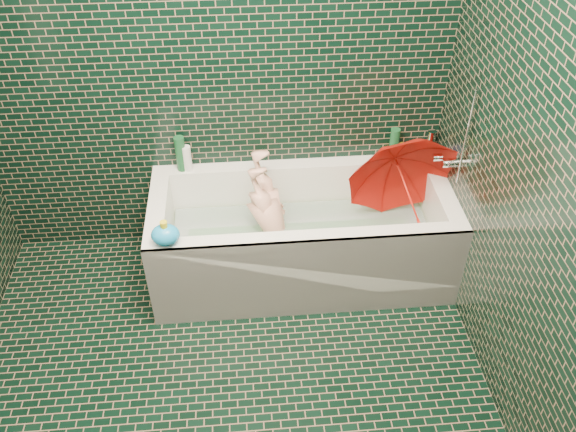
{
  "coord_description": "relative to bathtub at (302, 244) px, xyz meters",
  "views": [
    {
      "loc": [
        0.14,
        -1.62,
        2.62
      ],
      "look_at": [
        0.35,
        0.82,
        0.59
      ],
      "focal_mm": 38.0,
      "sensor_mm": 36.0,
      "label": 1
    }
  ],
  "objects": [
    {
      "name": "floor",
      "position": [
        -0.45,
        -1.01,
        -0.21
      ],
      "size": [
        2.8,
        2.8,
        0.0
      ],
      "primitive_type": "plane",
      "color": "black",
      "rests_on": "ground"
    },
    {
      "name": "wall_back",
      "position": [
        -0.45,
        0.39,
        1.04
      ],
      "size": [
        2.8,
        0.0,
        2.8
      ],
      "primitive_type": "plane",
      "rotation": [
        1.57,
        0.0,
        0.0
      ],
      "color": "black",
      "rests_on": "floor"
    },
    {
      "name": "wall_right",
      "position": [
        0.85,
        -1.01,
        1.04
      ],
      "size": [
        0.0,
        2.8,
        2.8
      ],
      "primitive_type": "plane",
      "rotation": [
        1.57,
        0.0,
        -1.57
      ],
      "color": "black",
      "rests_on": "floor"
    },
    {
      "name": "bathtub",
      "position": [
        0.0,
        0.0,
        0.0
      ],
      "size": [
        1.7,
        0.75,
        0.55
      ],
      "color": "white",
      "rests_on": "floor"
    },
    {
      "name": "bath_mat",
      "position": [
        0.0,
        0.02,
        -0.06
      ],
      "size": [
        1.35,
        0.47,
        0.01
      ],
      "primitive_type": "cube",
      "color": "green",
      "rests_on": "bathtub"
    },
    {
      "name": "water",
      "position": [
        0.0,
        0.02,
        0.09
      ],
      "size": [
        1.48,
        0.53,
        0.0
      ],
      "primitive_type": "cube",
      "color": "silver",
      "rests_on": "bathtub"
    },
    {
      "name": "faucet",
      "position": [
        0.81,
        0.01,
        0.56
      ],
      "size": [
        0.18,
        0.19,
        0.55
      ],
      "color": "silver",
      "rests_on": "wall_right"
    },
    {
      "name": "child",
      "position": [
        -0.16,
        0.06,
        0.1
      ],
      "size": [
        0.99,
        0.53,
        0.39
      ],
      "primitive_type": "imported",
      "rotation": [
        -1.38,
        0.0,
        -1.78
      ],
      "color": "#F6B29A",
      "rests_on": "bathtub"
    },
    {
      "name": "umbrella",
      "position": [
        0.57,
        -0.04,
        0.38
      ],
      "size": [
        0.76,
        0.77,
        0.8
      ],
      "primitive_type": "imported",
      "rotation": [
        0.3,
        -0.2,
        0.05
      ],
      "color": "red",
      "rests_on": "bathtub"
    },
    {
      "name": "soap_bottle_a",
      "position": [
        0.69,
        0.32,
        0.34
      ],
      "size": [
        0.13,
        0.13,
        0.25
      ],
      "primitive_type": "imported",
      "rotation": [
        0.0,
        0.0,
        0.41
      ],
      "color": "white",
      "rests_on": "bathtub"
    },
    {
      "name": "soap_bottle_b",
      "position": [
        0.72,
        0.35,
        0.34
      ],
      "size": [
        0.11,
        0.11,
        0.19
      ],
      "primitive_type": "imported",
      "rotation": [
        0.0,
        0.0,
        0.41
      ],
      "color": "#451F74",
      "rests_on": "bathtub"
    },
    {
      "name": "soap_bottle_c",
      "position": [
        0.62,
        0.36,
        0.34
      ],
      "size": [
        0.16,
        0.16,
        0.18
      ],
      "primitive_type": "imported",
      "rotation": [
        0.0,
        0.0,
        0.14
      ],
      "color": "#164D28",
      "rests_on": "bathtub"
    },
    {
      "name": "bottle_right_tall",
      "position": [
        0.57,
        0.33,
        0.45
      ],
      "size": [
        0.07,
        0.07,
        0.22
      ],
      "primitive_type": "cylinder",
      "rotation": [
        0.0,
        0.0,
        -0.23
      ],
      "color": "#164D28",
      "rests_on": "bathtub"
    },
    {
      "name": "bottle_right_pump",
      "position": [
        0.8,
        0.35,
        0.43
      ],
      "size": [
        0.05,
        0.05,
        0.18
      ],
      "primitive_type": "cylinder",
      "rotation": [
        0.0,
        0.0,
        -0.09
      ],
      "color": "silver",
      "rests_on": "bathtub"
    },
    {
      "name": "bottle_left_tall",
      "position": [
        -0.67,
        0.34,
        0.45
      ],
      "size": [
        0.08,
        0.08,
        0.22
      ],
      "primitive_type": "cylinder",
      "rotation": [
        0.0,
        0.0,
        -0.41
      ],
      "color": "#164D28",
      "rests_on": "bathtub"
    },
    {
      "name": "bottle_left_short",
      "position": [
        -0.64,
        0.33,
        0.42
      ],
      "size": [
        0.06,
        0.06,
        0.16
      ],
      "primitive_type": "cylinder",
      "rotation": [
        0.0,
        0.0,
        -0.25
      ],
      "color": "white",
      "rests_on": "bathtub"
    },
    {
      "name": "rubber_duck",
      "position": [
        0.6,
        0.34,
        0.39
      ],
      "size": [
        0.13,
        0.11,
        0.1
      ],
      "rotation": [
        0.0,
        0.0,
        0.32
      ],
      "color": "yellow",
      "rests_on": "bathtub"
    },
    {
      "name": "bath_toy",
      "position": [
        -0.72,
        -0.31,
        0.4
      ],
      "size": [
        0.15,
        0.12,
        0.14
      ],
      "rotation": [
        0.0,
        0.0,
        0.05
      ],
      "color": "#1992E4",
      "rests_on": "bathtub"
    }
  ]
}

